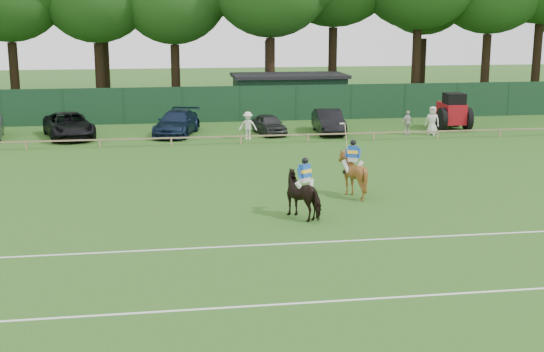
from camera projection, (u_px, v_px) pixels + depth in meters
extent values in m
plane|color=#1E4C14|center=(271.00, 235.00, 24.72)|extent=(160.00, 160.00, 0.00)
imported|color=black|center=(305.00, 195.00, 26.77)|extent=(1.90, 2.19, 1.71)
imported|color=brown|center=(352.00, 174.00, 29.93)|extent=(2.05, 2.14, 1.84)
imported|color=black|center=(69.00, 125.00, 44.14)|extent=(3.88, 5.98, 1.53)
imported|color=#111E36|center=(177.00, 123.00, 45.19)|extent=(3.44, 5.56, 1.50)
imported|color=#2E2F31|center=(269.00, 124.00, 45.56)|extent=(2.07, 3.86, 1.25)
imported|color=black|center=(329.00, 122.00, 45.84)|extent=(1.85, 4.60, 1.49)
imported|color=silver|center=(248.00, 126.00, 43.57)|extent=(1.19, 0.84, 1.67)
imported|color=beige|center=(407.00, 123.00, 45.35)|extent=(0.96, 0.66, 1.51)
imported|color=silver|center=(432.00, 121.00, 45.16)|extent=(1.05, 0.97, 1.80)
cube|color=silver|center=(305.00, 179.00, 26.64)|extent=(0.44, 0.42, 0.18)
cube|color=#194CB4|center=(305.00, 171.00, 26.57)|extent=(0.50, 0.48, 0.51)
cube|color=yellow|center=(305.00, 171.00, 26.58)|extent=(0.52, 0.48, 0.18)
sphere|color=black|center=(305.00, 161.00, 26.49)|extent=(0.25, 0.25, 0.25)
cylinder|color=silver|center=(311.00, 186.00, 26.85)|extent=(0.34, 0.48, 0.59)
cylinder|color=silver|center=(301.00, 189.00, 26.50)|extent=(0.49, 0.23, 0.59)
cube|color=silver|center=(353.00, 159.00, 29.79)|extent=(0.44, 0.39, 0.18)
cube|color=#194CB4|center=(353.00, 152.00, 29.72)|extent=(0.49, 0.44, 0.51)
cube|color=yellow|center=(353.00, 152.00, 29.72)|extent=(0.51, 0.44, 0.18)
sphere|color=black|center=(353.00, 143.00, 29.64)|extent=(0.25, 0.25, 0.25)
cylinder|color=silver|center=(359.00, 167.00, 29.74)|extent=(0.48, 0.27, 0.59)
cylinder|color=silver|center=(346.00, 166.00, 29.88)|extent=(0.38, 0.46, 0.59)
cylinder|color=tan|center=(346.00, 138.00, 29.73)|extent=(0.05, 0.64, 1.17)
cube|color=silver|center=(306.00, 303.00, 18.94)|extent=(60.00, 0.10, 0.01)
cube|color=silver|center=(276.00, 244.00, 23.76)|extent=(60.00, 0.10, 0.01)
cube|color=#997F5B|center=(223.00, 137.00, 41.99)|extent=(62.00, 0.08, 0.08)
cube|color=#14351E|center=(212.00, 104.00, 50.49)|extent=(92.00, 0.04, 2.50)
cube|color=#14331E|center=(289.00, 96.00, 54.26)|extent=(8.00, 4.00, 2.80)
cube|color=black|center=(289.00, 76.00, 53.93)|extent=(8.40, 4.40, 0.24)
cube|color=maroon|center=(451.00, 113.00, 47.53)|extent=(1.43, 2.46, 1.30)
cube|color=black|center=(454.00, 100.00, 46.95)|extent=(1.27, 1.36, 0.90)
cylinder|color=black|center=(442.00, 119.00, 46.84)|extent=(0.38, 1.51, 1.50)
cylinder|color=black|center=(467.00, 119.00, 47.00)|extent=(0.38, 1.51, 1.50)
cylinder|color=black|center=(435.00, 121.00, 48.57)|extent=(0.34, 0.81, 0.80)
cylinder|color=black|center=(457.00, 121.00, 48.72)|extent=(0.34, 0.81, 0.80)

